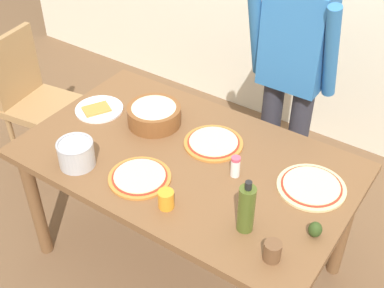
% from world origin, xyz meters
% --- Properties ---
extents(ground, '(8.00, 8.00, 0.00)m').
position_xyz_m(ground, '(0.00, 0.00, 0.00)').
color(ground, brown).
extents(dining_table, '(1.60, 0.96, 0.76)m').
position_xyz_m(dining_table, '(0.00, 0.00, 0.67)').
color(dining_table, brown).
rests_on(dining_table, ground).
extents(person_cook, '(0.49, 0.25, 1.62)m').
position_xyz_m(person_cook, '(0.18, 0.76, 0.94)').
color(person_cook, '#2D2D38').
rests_on(person_cook, ground).
extents(chair_wooden_left, '(0.45, 0.45, 0.95)m').
position_xyz_m(chair_wooden_left, '(-1.32, 0.17, 0.54)').
color(chair_wooden_left, '#A37A4C').
rests_on(chair_wooden_left, ground).
extents(pizza_raw_on_board, '(0.31, 0.31, 0.02)m').
position_xyz_m(pizza_raw_on_board, '(0.59, 0.14, 0.77)').
color(pizza_raw_on_board, beige).
rests_on(pizza_raw_on_board, dining_table).
extents(pizza_cooked_on_tray, '(0.30, 0.30, 0.02)m').
position_xyz_m(pizza_cooked_on_tray, '(0.05, 0.16, 0.77)').
color(pizza_cooked_on_tray, '#C67A33').
rests_on(pizza_cooked_on_tray, dining_table).
extents(pizza_second_cooked, '(0.29, 0.29, 0.02)m').
position_xyz_m(pizza_second_cooked, '(-0.09, -0.24, 0.77)').
color(pizza_second_cooked, '#C67A33').
rests_on(pizza_second_cooked, dining_table).
extents(plate_with_slice, '(0.26, 0.26, 0.02)m').
position_xyz_m(plate_with_slice, '(-0.62, 0.06, 0.77)').
color(plate_with_slice, white).
rests_on(plate_with_slice, dining_table).
extents(popcorn_bowl, '(0.28, 0.28, 0.11)m').
position_xyz_m(popcorn_bowl, '(-0.30, 0.14, 0.82)').
color(popcorn_bowl, brown).
rests_on(popcorn_bowl, dining_table).
extents(olive_oil_bottle, '(0.07, 0.07, 0.26)m').
position_xyz_m(olive_oil_bottle, '(0.46, -0.24, 0.87)').
color(olive_oil_bottle, '#47561E').
rests_on(olive_oil_bottle, dining_table).
extents(steel_pot, '(0.17, 0.17, 0.13)m').
position_xyz_m(steel_pot, '(-0.40, -0.33, 0.83)').
color(steel_pot, '#B7B7BC').
rests_on(steel_pot, dining_table).
extents(cup_orange, '(0.07, 0.07, 0.08)m').
position_xyz_m(cup_orange, '(0.12, -0.32, 0.80)').
color(cup_orange, orange).
rests_on(cup_orange, dining_table).
extents(cup_small_brown, '(0.07, 0.07, 0.08)m').
position_xyz_m(cup_small_brown, '(0.62, -0.32, 0.80)').
color(cup_small_brown, brown).
rests_on(cup_small_brown, dining_table).
extents(salt_shaker, '(0.04, 0.04, 0.11)m').
position_xyz_m(salt_shaker, '(0.26, 0.02, 0.81)').
color(salt_shaker, white).
rests_on(salt_shaker, dining_table).
extents(avocado, '(0.06, 0.06, 0.07)m').
position_xyz_m(avocado, '(0.71, -0.12, 0.80)').
color(avocado, '#2D4219').
rests_on(avocado, dining_table).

